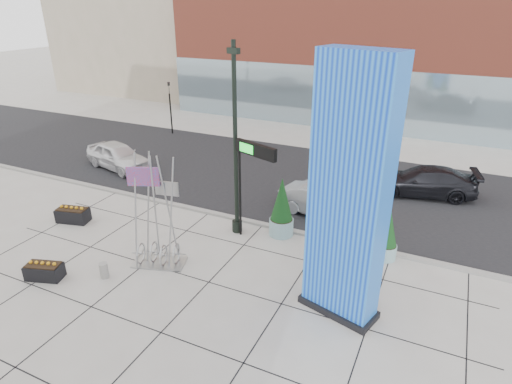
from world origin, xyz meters
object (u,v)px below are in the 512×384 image
at_px(public_art_sculpture, 157,237).
at_px(car_white_west, 118,156).
at_px(car_silver_mid, 326,203).
at_px(concrete_bollard, 104,270).
at_px(overhead_street_sign, 256,156).
at_px(lamp_post, 236,161).
at_px(blue_pylon, 348,201).

height_order(public_art_sculpture, car_white_west, public_art_sculpture).
bearing_deg(car_silver_mid, public_art_sculpture, 156.52).
bearing_deg(concrete_bollard, overhead_street_sign, 52.38).
bearing_deg(lamp_post, blue_pylon, -30.98).
distance_m(blue_pylon, concrete_bollard, 9.74).
bearing_deg(car_silver_mid, overhead_street_sign, 158.62).
bearing_deg(public_art_sculpture, blue_pylon, -15.02).
height_order(lamp_post, overhead_street_sign, lamp_post).
bearing_deg(car_white_west, concrete_bollard, -126.79).
height_order(overhead_street_sign, car_white_west, overhead_street_sign).
xyz_separation_m(public_art_sculpture, concrete_bollard, (-1.34, -1.70, -0.93)).
relative_size(concrete_bollard, car_silver_mid, 0.14).
distance_m(blue_pylon, car_silver_mid, 7.83).
xyz_separation_m(lamp_post, car_white_west, (-10.62, 4.04, -2.64)).
distance_m(blue_pylon, lamp_post, 6.74).
xyz_separation_m(lamp_post, concrete_bollard, (-2.97, -5.44, -3.15)).
distance_m(overhead_street_sign, car_silver_mid, 5.10).
distance_m(lamp_post, overhead_street_sign, 1.18).
height_order(blue_pylon, car_white_west, blue_pylon).
xyz_separation_m(concrete_bollard, car_white_west, (-7.65, 9.48, 0.51)).
height_order(public_art_sculpture, concrete_bollard, public_art_sculpture).
bearing_deg(lamp_post, overhead_street_sign, -10.75).
bearing_deg(lamp_post, car_silver_mid, 43.87).
relative_size(public_art_sculpture, car_silver_mid, 1.02).
relative_size(lamp_post, car_silver_mid, 1.81).
xyz_separation_m(public_art_sculpture, car_white_west, (-8.99, 7.77, -0.42)).
height_order(blue_pylon, car_silver_mid, blue_pylon).
xyz_separation_m(overhead_street_sign, car_silver_mid, (2.21, 3.35, -3.16)).
bearing_deg(blue_pylon, car_white_west, 171.46).
xyz_separation_m(blue_pylon, lamp_post, (-5.74, 3.45, -0.73)).
bearing_deg(overhead_street_sign, lamp_post, -171.72).
relative_size(concrete_bollard, car_white_west, 0.13).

